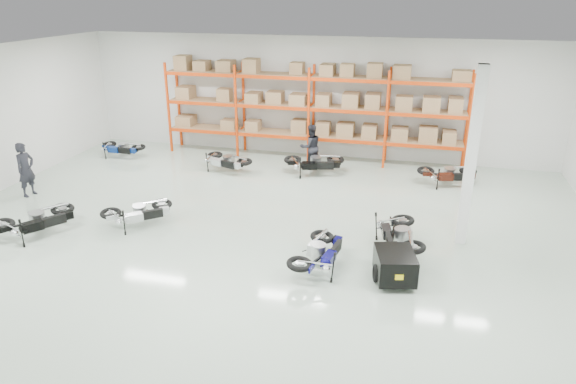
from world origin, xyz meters
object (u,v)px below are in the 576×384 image
(moto_black_far_left, at_px, (35,216))
(trailer, at_px, (395,265))
(moto_blue_centre, at_px, (320,248))
(moto_back_b, at_px, (225,158))
(moto_touring_right, at_px, (399,230))
(person_left, at_px, (26,170))
(moto_back_a, at_px, (121,145))
(moto_back_d, at_px, (449,170))
(moto_back_c, at_px, (314,159))
(moto_silver_left, at_px, (138,208))
(person_back, at_px, (311,147))

(moto_black_far_left, distance_m, trailer, 9.26)
(moto_blue_centre, bearing_deg, moto_back_b, -43.15)
(moto_blue_centre, bearing_deg, moto_touring_right, -131.25)
(person_left, bearing_deg, moto_back_b, -45.56)
(moto_back_a, xyz_separation_m, person_left, (-0.67, -4.26, 0.37))
(moto_back_b, bearing_deg, trailer, -113.88)
(trailer, bearing_deg, moto_back_d, 65.06)
(moto_back_b, distance_m, moto_back_d, 7.66)
(moto_blue_centre, relative_size, moto_back_c, 0.96)
(moto_back_b, bearing_deg, moto_black_far_left, 174.39)
(moto_black_far_left, height_order, moto_back_b, moto_black_far_left)
(moto_back_d, bearing_deg, trailer, 154.33)
(moto_back_b, distance_m, moto_back_c, 3.17)
(moto_touring_right, bearing_deg, moto_black_far_left, 177.81)
(moto_silver_left, xyz_separation_m, moto_back_b, (0.69, 4.87, -0.00))
(moto_touring_right, distance_m, moto_back_d, 5.22)
(moto_back_d, bearing_deg, moto_black_far_left, 107.69)
(moto_back_b, relative_size, person_left, 0.97)
(person_left, bearing_deg, person_back, -50.71)
(moto_black_far_left, height_order, moto_back_c, same)
(moto_silver_left, relative_size, moto_touring_right, 0.93)
(moto_silver_left, distance_m, trailer, 7.08)
(trailer, relative_size, person_back, 1.10)
(moto_silver_left, distance_m, moto_back_c, 6.56)
(moto_black_far_left, relative_size, person_left, 1.06)
(moto_silver_left, height_order, moto_back_a, moto_silver_left)
(trailer, xyz_separation_m, moto_back_d, (1.37, 6.63, 0.09))
(moto_blue_centre, distance_m, trailer, 1.72)
(moto_blue_centre, height_order, moto_back_d, moto_blue_centre)
(person_back, bearing_deg, person_left, -2.89)
(moto_back_b, bearing_deg, moto_back_d, -65.83)
(moto_touring_right, bearing_deg, person_left, 164.22)
(moto_blue_centre, bearing_deg, person_back, -66.97)
(moto_black_far_left, xyz_separation_m, person_left, (-2.20, 2.37, 0.30))
(moto_black_far_left, distance_m, moto_back_a, 6.81)
(moto_silver_left, height_order, moto_back_c, moto_back_c)
(moto_black_far_left, bearing_deg, moto_back_d, -114.25)
(moto_touring_right, height_order, moto_back_b, moto_touring_right)
(moto_back_c, bearing_deg, person_back, 10.42)
(moto_back_a, height_order, moto_back_c, moto_back_c)
(moto_black_far_left, xyz_separation_m, trailer, (9.26, -0.07, -0.13))
(moto_back_d, bearing_deg, person_left, 94.07)
(moto_back_c, bearing_deg, trailer, -169.00)
(trailer, relative_size, moto_back_a, 1.14)
(moto_silver_left, distance_m, moto_black_far_left, 2.58)
(moto_back_c, height_order, moto_back_d, moto_back_c)
(moto_touring_right, distance_m, person_back, 6.53)
(trailer, distance_m, moto_back_c, 7.31)
(person_left, bearing_deg, moto_blue_centre, -94.09)
(moto_back_c, bearing_deg, moto_back_b, 83.79)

